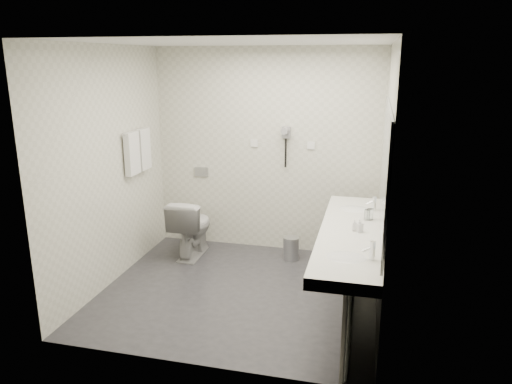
# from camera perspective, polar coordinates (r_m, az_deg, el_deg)

# --- Properties ---
(floor) EXTENTS (2.80, 2.80, 0.00)m
(floor) POSITION_cam_1_polar(r_m,az_deg,el_deg) (5.21, -2.04, -11.54)
(floor) COLOR #2A2A2F
(floor) RESTS_ON ground
(ceiling) EXTENTS (2.80, 2.80, 0.00)m
(ceiling) POSITION_cam_1_polar(r_m,az_deg,el_deg) (4.64, -2.34, 17.15)
(ceiling) COLOR silver
(ceiling) RESTS_ON wall_back
(wall_back) EXTENTS (2.80, 0.00, 2.80)m
(wall_back) POSITION_cam_1_polar(r_m,az_deg,el_deg) (6.00, 1.21, 4.77)
(wall_back) COLOR beige
(wall_back) RESTS_ON floor
(wall_front) EXTENTS (2.80, 0.00, 2.80)m
(wall_front) POSITION_cam_1_polar(r_m,az_deg,el_deg) (3.58, -7.85, -2.76)
(wall_front) COLOR beige
(wall_front) RESTS_ON floor
(wall_left) EXTENTS (0.00, 2.60, 2.60)m
(wall_left) POSITION_cam_1_polar(r_m,az_deg,el_deg) (5.32, -16.87, 2.71)
(wall_left) COLOR beige
(wall_left) RESTS_ON floor
(wall_right) EXTENTS (0.00, 2.60, 2.60)m
(wall_right) POSITION_cam_1_polar(r_m,az_deg,el_deg) (4.60, 14.86, 0.94)
(wall_right) COLOR beige
(wall_right) RESTS_ON floor
(vanity_counter) EXTENTS (0.55, 2.20, 0.10)m
(vanity_counter) POSITION_cam_1_polar(r_m,az_deg,el_deg) (4.54, 11.02, -4.96)
(vanity_counter) COLOR silver
(vanity_counter) RESTS_ON floor
(vanity_panel) EXTENTS (0.03, 2.15, 0.75)m
(vanity_panel) POSITION_cam_1_polar(r_m,az_deg,el_deg) (4.70, 11.06, -9.85)
(vanity_panel) COLOR gray
(vanity_panel) RESTS_ON floor
(vanity_post_near) EXTENTS (0.06, 0.06, 0.75)m
(vanity_post_near) POSITION_cam_1_polar(r_m,az_deg,el_deg) (3.78, 10.66, -16.50)
(vanity_post_near) COLOR silver
(vanity_post_near) RESTS_ON floor
(vanity_post_far) EXTENTS (0.06, 0.06, 0.75)m
(vanity_post_far) POSITION_cam_1_polar(r_m,az_deg,el_deg) (5.66, 11.92, -5.45)
(vanity_post_far) COLOR silver
(vanity_post_far) RESTS_ON floor
(mirror) EXTENTS (0.02, 2.20, 1.05)m
(mirror) POSITION_cam_1_polar(r_m,az_deg,el_deg) (4.36, 14.87, 2.86)
(mirror) COLOR #B2BCC6
(mirror) RESTS_ON wall_right
(basin_near) EXTENTS (0.40, 0.31, 0.05)m
(basin_near) POSITION_cam_1_polar(r_m,az_deg,el_deg) (3.92, 10.53, -7.72)
(basin_near) COLOR silver
(basin_near) RESTS_ON vanity_counter
(basin_far) EXTENTS (0.40, 0.31, 0.05)m
(basin_far) POSITION_cam_1_polar(r_m,az_deg,el_deg) (5.14, 11.42, -2.13)
(basin_far) COLOR silver
(basin_far) RESTS_ON vanity_counter
(faucet_near) EXTENTS (0.04, 0.04, 0.15)m
(faucet_near) POSITION_cam_1_polar(r_m,az_deg,el_deg) (3.89, 13.48, -6.69)
(faucet_near) COLOR silver
(faucet_near) RESTS_ON vanity_counter
(faucet_far) EXTENTS (0.04, 0.04, 0.15)m
(faucet_far) POSITION_cam_1_polar(r_m,az_deg,el_deg) (5.12, 13.66, -1.31)
(faucet_far) COLOR silver
(faucet_far) RESTS_ON vanity_counter
(soap_bottle_a) EXTENTS (0.08, 0.08, 0.12)m
(soap_bottle_a) POSITION_cam_1_polar(r_m,az_deg,el_deg) (4.47, 12.02, -3.84)
(soap_bottle_a) COLOR beige
(soap_bottle_a) RESTS_ON vanity_counter
(soap_bottle_c) EXTENTS (0.05, 0.05, 0.11)m
(soap_bottle_c) POSITION_cam_1_polar(r_m,az_deg,el_deg) (4.49, 11.46, -3.82)
(soap_bottle_c) COLOR beige
(soap_bottle_c) RESTS_ON vanity_counter
(glass_left) EXTENTS (0.06, 0.06, 0.10)m
(glass_left) POSITION_cam_1_polar(r_m,az_deg,el_deg) (4.81, 12.88, -2.63)
(glass_left) COLOR silver
(glass_left) RESTS_ON vanity_counter
(glass_right) EXTENTS (0.07, 0.07, 0.11)m
(glass_right) POSITION_cam_1_polar(r_m,az_deg,el_deg) (4.82, 13.23, -2.55)
(glass_right) COLOR silver
(glass_right) RESTS_ON vanity_counter
(toilet) EXTENTS (0.41, 0.72, 0.73)m
(toilet) POSITION_cam_1_polar(r_m,az_deg,el_deg) (6.02, -7.56, -4.08)
(toilet) COLOR silver
(toilet) RESTS_ON floor
(flush_plate) EXTENTS (0.18, 0.02, 0.12)m
(flush_plate) POSITION_cam_1_polar(r_m,az_deg,el_deg) (6.29, -6.42, 2.37)
(flush_plate) COLOR #B2B5BA
(flush_plate) RESTS_ON wall_back
(pedal_bin) EXTENTS (0.25, 0.25, 0.27)m
(pedal_bin) POSITION_cam_1_polar(r_m,az_deg,el_deg) (5.93, 4.13, -6.67)
(pedal_bin) COLOR #B2B5BA
(pedal_bin) RESTS_ON floor
(bin_lid) EXTENTS (0.19, 0.19, 0.02)m
(bin_lid) POSITION_cam_1_polar(r_m,az_deg,el_deg) (5.87, 4.16, -5.38)
(bin_lid) COLOR #B2B5BA
(bin_lid) RESTS_ON pedal_bin
(towel_rail) EXTENTS (0.02, 0.62, 0.02)m
(towel_rail) POSITION_cam_1_polar(r_m,az_deg,el_deg) (5.71, -13.90, 6.83)
(towel_rail) COLOR silver
(towel_rail) RESTS_ON wall_left
(towel_near) EXTENTS (0.07, 0.24, 0.48)m
(towel_near) POSITION_cam_1_polar(r_m,az_deg,el_deg) (5.62, -14.31, 4.40)
(towel_near) COLOR silver
(towel_near) RESTS_ON towel_rail
(towel_far) EXTENTS (0.07, 0.24, 0.48)m
(towel_far) POSITION_cam_1_polar(r_m,az_deg,el_deg) (5.87, -13.05, 4.92)
(towel_far) COLOR silver
(towel_far) RESTS_ON towel_rail
(dryer_cradle) EXTENTS (0.10, 0.04, 0.14)m
(dryer_cradle) POSITION_cam_1_polar(r_m,az_deg,el_deg) (5.89, 3.56, 7.00)
(dryer_cradle) COLOR gray
(dryer_cradle) RESTS_ON wall_back
(dryer_barrel) EXTENTS (0.08, 0.14, 0.08)m
(dryer_barrel) POSITION_cam_1_polar(r_m,az_deg,el_deg) (5.81, 3.44, 7.19)
(dryer_barrel) COLOR gray
(dryer_barrel) RESTS_ON dryer_cradle
(dryer_cord) EXTENTS (0.02, 0.02, 0.35)m
(dryer_cord) POSITION_cam_1_polar(r_m,az_deg,el_deg) (5.91, 3.49, 4.58)
(dryer_cord) COLOR black
(dryer_cord) RESTS_ON dryer_cradle
(switch_plate_a) EXTENTS (0.09, 0.02, 0.09)m
(switch_plate_a) POSITION_cam_1_polar(r_m,az_deg,el_deg) (6.01, -0.21, 5.75)
(switch_plate_a) COLOR silver
(switch_plate_a) RESTS_ON wall_back
(switch_plate_b) EXTENTS (0.09, 0.02, 0.09)m
(switch_plate_b) POSITION_cam_1_polar(r_m,az_deg,el_deg) (5.88, 6.45, 5.44)
(switch_plate_b) COLOR silver
(switch_plate_b) RESTS_ON wall_back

